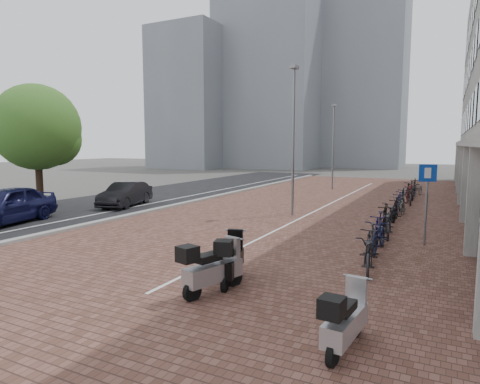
# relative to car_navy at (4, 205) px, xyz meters

# --- Properties ---
(ground) EXTENTS (140.00, 140.00, 0.00)m
(ground) POSITION_rel_car_navy_xyz_m (8.56, -0.88, -0.81)
(ground) COLOR #474442
(ground) RESTS_ON ground
(plaza_brick) EXTENTS (14.50, 42.00, 0.04)m
(plaza_brick) POSITION_rel_car_navy_xyz_m (10.56, 11.12, -0.80)
(plaza_brick) COLOR brown
(plaza_brick) RESTS_ON ground
(street_asphalt) EXTENTS (8.00, 50.00, 0.03)m
(street_asphalt) POSITION_rel_car_navy_xyz_m (-0.44, 11.12, -0.80)
(street_asphalt) COLOR black
(street_asphalt) RESTS_ON ground
(curb) EXTENTS (0.35, 42.00, 0.14)m
(curb) POSITION_rel_car_navy_xyz_m (3.46, 11.12, -0.74)
(curb) COLOR gray
(curb) RESTS_ON ground
(lane_line) EXTENTS (0.12, 44.00, 0.00)m
(lane_line) POSITION_rel_car_navy_xyz_m (1.56, 11.12, -0.79)
(lane_line) COLOR white
(lane_line) RESTS_ON street_asphalt
(parking_line) EXTENTS (0.10, 30.00, 0.00)m
(parking_line) POSITION_rel_car_navy_xyz_m (10.76, 11.12, -0.77)
(parking_line) COLOR white
(parking_line) RESTS_ON plaza_brick
(bg_towers) EXTENTS (33.00, 23.00, 32.00)m
(bg_towers) POSITION_rel_car_navy_xyz_m (-5.78, 48.06, 13.16)
(bg_towers) COLOR gray
(bg_towers) RESTS_ON ground
(car_navy) EXTENTS (2.86, 5.04, 1.62)m
(car_navy) POSITION_rel_car_navy_xyz_m (0.00, 0.00, 0.00)
(car_navy) COLOR #0E0F33
(car_navy) RESTS_ON ground
(car_dark) EXTENTS (2.36, 4.24, 1.32)m
(car_dark) POSITION_rel_car_navy_xyz_m (0.91, 6.33, -0.15)
(car_dark) COLOR black
(car_dark) RESTS_ON ground
(scooter_front) EXTENTS (1.05, 1.89, 1.24)m
(scooter_front) POSITION_rel_car_navy_xyz_m (12.06, -3.13, -0.19)
(scooter_front) COLOR #9D9EA2
(scooter_front) RESTS_ON ground
(scooter_mid) EXTENTS (1.04, 1.88, 1.24)m
(scooter_mid) POSITION_rel_car_navy_xyz_m (12.06, -2.31, -0.19)
(scooter_mid) COLOR black
(scooter_mid) RESTS_ON ground
(scooter_back) EXTENTS (0.67, 1.68, 1.13)m
(scooter_back) POSITION_rel_car_navy_xyz_m (15.29, -4.41, -0.24)
(scooter_back) COLOR #B5B4B9
(scooter_back) RESTS_ON ground
(parking_sign) EXTENTS (0.54, 0.24, 2.72)m
(parking_sign) POSITION_rel_car_navy_xyz_m (16.06, 3.93, 1.05)
(parking_sign) COLOR slate
(parking_sign) RESTS_ON ground
(lamp_near) EXTENTS (0.12, 0.12, 6.89)m
(lamp_near) POSITION_rel_car_navy_xyz_m (10.12, 7.57, 2.64)
(lamp_near) COLOR gray
(lamp_near) RESTS_ON ground
(lamp_far) EXTENTS (0.12, 0.12, 6.26)m
(lamp_far) POSITION_rel_car_navy_xyz_m (8.90, 19.82, 2.32)
(lamp_far) COLOR gray
(lamp_far) RESTS_ON ground
(street_tree) EXTENTS (4.47, 4.47, 6.50)m
(street_tree) POSITION_rel_car_navy_xyz_m (-2.54, 3.87, 3.32)
(street_tree) COLOR #382619
(street_tree) RESTS_ON ground
(bike_row) EXTENTS (1.33, 21.45, 1.05)m
(bike_row) POSITION_rel_car_navy_xyz_m (14.72, 9.77, -0.29)
(bike_row) COLOR black
(bike_row) RESTS_ON ground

